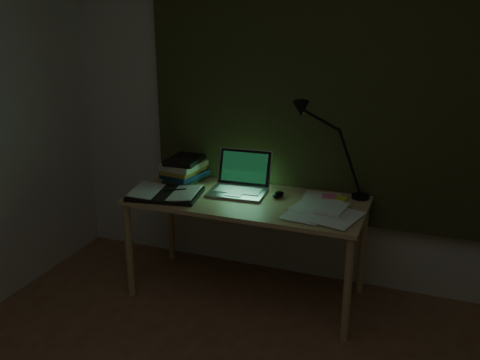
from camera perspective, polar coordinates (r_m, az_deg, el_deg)
The scene contains 11 objects.
wall_back at distance 3.41m, azimuth 8.35°, elevation 8.85°, with size 3.50×0.00×2.50m, color beige.
curtain at distance 3.35m, azimuth 8.36°, elevation 12.12°, with size 2.20×0.06×2.00m, color #31351A.
desk at distance 3.42m, azimuth 0.72°, elevation -7.19°, with size 1.45×0.63×0.66m, color tan, non-canonical shape.
laptop at distance 3.32m, azimuth -0.30°, elevation 0.55°, with size 0.35×0.40×0.25m, color #B2B1B6, non-canonical shape.
open_textbook at distance 3.36m, azimuth -7.95°, elevation -1.41°, with size 0.43×0.31×0.04m, color silver, non-canonical shape.
book_stack at distance 3.59m, azimuth -5.92°, elevation 1.20°, with size 0.22×0.27×0.18m, color silver, non-canonical shape.
loose_papers at distance 3.17m, azimuth 8.89°, elevation -2.80°, with size 0.36×0.38×0.02m, color white, non-canonical shape.
mouse at distance 3.31m, azimuth 4.08°, elevation -1.55°, with size 0.06×0.10×0.04m, color black.
sticky_yellow at distance 3.32m, azimuth 10.68°, elevation -2.01°, with size 0.07×0.07×0.02m, color yellow.
sticky_pink at distance 3.33m, azimuth 9.43°, elevation -1.80°, with size 0.08×0.08×0.02m, color pink.
desk_lamp at distance 3.29m, azimuth 13.06°, elevation 2.84°, with size 0.39×0.30×0.58m, color black, non-canonical shape.
Camera 1 is at (0.72, -1.29, 1.82)m, focal length 40.00 mm.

